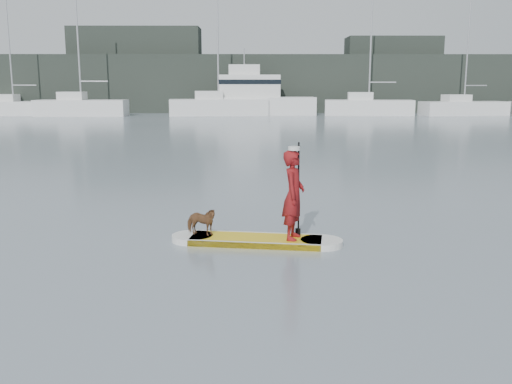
{
  "coord_description": "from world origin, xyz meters",
  "views": [
    {
      "loc": [
        2.81,
        -9.83,
        3.0
      ],
      "look_at": [
        2.85,
        0.71,
        1.0
      ],
      "focal_mm": 40.0,
      "sensor_mm": 36.0,
      "label": 1
    }
  ],
  "objects_px": {
    "sailboat_d": "(218,105)",
    "sailboat_e": "(368,106)",
    "dog": "(201,221)",
    "sailboat_c": "(81,106)",
    "sailboat_f": "(463,107)",
    "paddler": "(294,195)",
    "sailboat_b": "(13,106)",
    "paddleboard": "(256,240)",
    "motor_yacht_a": "(256,96)"
  },
  "relations": [
    {
      "from": "sailboat_d",
      "to": "motor_yacht_a",
      "type": "distance_m",
      "value": 3.89
    },
    {
      "from": "dog",
      "to": "sailboat_d",
      "type": "relative_size",
      "value": 0.05
    },
    {
      "from": "motor_yacht_a",
      "to": "paddler",
      "type": "bearing_deg",
      "value": -90.34
    },
    {
      "from": "dog",
      "to": "motor_yacht_a",
      "type": "height_order",
      "value": "motor_yacht_a"
    },
    {
      "from": "dog",
      "to": "sailboat_c",
      "type": "bearing_deg",
      "value": 38.89
    },
    {
      "from": "dog",
      "to": "paddler",
      "type": "bearing_deg",
      "value": -78.73
    },
    {
      "from": "paddleboard",
      "to": "dog",
      "type": "height_order",
      "value": "dog"
    },
    {
      "from": "dog",
      "to": "sailboat_b",
      "type": "bearing_deg",
      "value": 45.88
    },
    {
      "from": "sailboat_d",
      "to": "sailboat_f",
      "type": "xyz_separation_m",
      "value": [
        23.69,
        0.08,
        -0.14
      ]
    },
    {
      "from": "paddler",
      "to": "sailboat_f",
      "type": "height_order",
      "value": "sailboat_f"
    },
    {
      "from": "sailboat_b",
      "to": "sailboat_f",
      "type": "height_order",
      "value": "sailboat_f"
    },
    {
      "from": "sailboat_b",
      "to": "sailboat_d",
      "type": "distance_m",
      "value": 19.76
    },
    {
      "from": "paddleboard",
      "to": "sailboat_c",
      "type": "bearing_deg",
      "value": 118.78
    },
    {
      "from": "paddleboard",
      "to": "sailboat_f",
      "type": "relative_size",
      "value": 0.26
    },
    {
      "from": "sailboat_c",
      "to": "sailboat_d",
      "type": "xyz_separation_m",
      "value": [
        12.93,
        0.78,
        0.09
      ]
    },
    {
      "from": "sailboat_d",
      "to": "dog",
      "type": "bearing_deg",
      "value": -93.26
    },
    {
      "from": "sailboat_c",
      "to": "sailboat_b",
      "type": "bearing_deg",
      "value": 170.72
    },
    {
      "from": "sailboat_c",
      "to": "paddler",
      "type": "bearing_deg",
      "value": -69.37
    },
    {
      "from": "sailboat_c",
      "to": "sailboat_d",
      "type": "bearing_deg",
      "value": 2.9
    },
    {
      "from": "sailboat_f",
      "to": "motor_yacht_a",
      "type": "distance_m",
      "value": 20.08
    },
    {
      "from": "sailboat_c",
      "to": "sailboat_d",
      "type": "relative_size",
      "value": 0.88
    },
    {
      "from": "dog",
      "to": "paddleboard",
      "type": "bearing_deg",
      "value": -78.73
    },
    {
      "from": "paddleboard",
      "to": "dog",
      "type": "xyz_separation_m",
      "value": [
        -1.06,
        0.16,
        0.33
      ]
    },
    {
      "from": "sailboat_d",
      "to": "sailboat_e",
      "type": "xyz_separation_m",
      "value": [
        14.54,
        0.41,
        -0.11
      ]
    },
    {
      "from": "sailboat_e",
      "to": "motor_yacht_a",
      "type": "xyz_separation_m",
      "value": [
        -10.88,
        0.62,
        0.92
      ]
    },
    {
      "from": "sailboat_e",
      "to": "sailboat_f",
      "type": "height_order",
      "value": "sailboat_f"
    },
    {
      "from": "paddler",
      "to": "dog",
      "type": "bearing_deg",
      "value": 96.12
    },
    {
      "from": "sailboat_e",
      "to": "sailboat_f",
      "type": "bearing_deg",
      "value": 4.37
    },
    {
      "from": "paddleboard",
      "to": "sailboat_f",
      "type": "xyz_separation_m",
      "value": [
        20.2,
        44.9,
        0.78
      ]
    },
    {
      "from": "dog",
      "to": "motor_yacht_a",
      "type": "relative_size",
      "value": 0.06
    },
    {
      "from": "sailboat_c",
      "to": "motor_yacht_a",
      "type": "relative_size",
      "value": 1.13
    },
    {
      "from": "dog",
      "to": "motor_yacht_a",
      "type": "xyz_separation_m",
      "value": [
        1.23,
        45.7,
        1.4
      ]
    },
    {
      "from": "sailboat_d",
      "to": "sailboat_b",
      "type": "bearing_deg",
      "value": 172.87
    },
    {
      "from": "paddleboard",
      "to": "motor_yacht_a",
      "type": "relative_size",
      "value": 0.31
    },
    {
      "from": "sailboat_c",
      "to": "paddleboard",
      "type": "bearing_deg",
      "value": -70.12
    },
    {
      "from": "paddleboard",
      "to": "sailboat_c",
      "type": "xyz_separation_m",
      "value": [
        -16.42,
        44.04,
        0.84
      ]
    },
    {
      "from": "sailboat_e",
      "to": "dog",
      "type": "bearing_deg",
      "value": -98.56
    },
    {
      "from": "sailboat_d",
      "to": "motor_yacht_a",
      "type": "xyz_separation_m",
      "value": [
        3.66,
        1.03,
        0.81
      ]
    },
    {
      "from": "paddler",
      "to": "sailboat_e",
      "type": "relative_size",
      "value": 0.14
    },
    {
      "from": "sailboat_b",
      "to": "sailboat_f",
      "type": "xyz_separation_m",
      "value": [
        43.45,
        -0.19,
        -0.01
      ]
    },
    {
      "from": "paddleboard",
      "to": "sailboat_d",
      "type": "bearing_deg",
      "value": 102.78
    },
    {
      "from": "sailboat_c",
      "to": "dog",
      "type": "bearing_deg",
      "value": -71.28
    },
    {
      "from": "sailboat_c",
      "to": "sailboat_f",
      "type": "relative_size",
      "value": 0.97
    },
    {
      "from": "sailboat_d",
      "to": "motor_yacht_a",
      "type": "height_order",
      "value": "sailboat_d"
    },
    {
      "from": "paddler",
      "to": "sailboat_d",
      "type": "bearing_deg",
      "value": 19.78
    },
    {
      "from": "sailboat_c",
      "to": "motor_yacht_a",
      "type": "distance_m",
      "value": 16.71
    },
    {
      "from": "paddler",
      "to": "sailboat_f",
      "type": "relative_size",
      "value": 0.13
    },
    {
      "from": "motor_yacht_a",
      "to": "dog",
      "type": "bearing_deg",
      "value": -92.55
    },
    {
      "from": "sailboat_d",
      "to": "sailboat_e",
      "type": "distance_m",
      "value": 14.55
    },
    {
      "from": "sailboat_f",
      "to": "motor_yacht_a",
      "type": "height_order",
      "value": "sailboat_f"
    }
  ]
}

